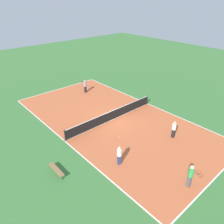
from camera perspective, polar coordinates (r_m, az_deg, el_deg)
ground_plane at (r=22.33m, az=0.00°, el=-2.03°), size 80.00×80.00×0.00m
court_surface at (r=22.33m, az=0.00°, el=-2.01°), size 11.20×21.73×0.02m
tennis_net at (r=22.04m, az=0.00°, el=-0.75°), size 11.00×0.10×1.08m
bench at (r=16.45m, az=-14.34°, el=-14.41°), size 0.36×1.70×0.45m
player_far_white at (r=16.40m, az=1.93°, el=-10.99°), size 0.46×0.46×1.60m
player_far_green at (r=15.53m, az=19.86°, el=-15.13°), size 0.40×0.95×1.80m
player_near_white at (r=19.94m, az=15.87°, el=-4.11°), size 0.39×0.39×1.65m
player_baseline_gray at (r=28.38m, az=-7.05°, el=6.93°), size 0.45×0.97×1.70m
tennis_ball_near_net at (r=21.24m, az=9.10°, el=-4.02°), size 0.07×0.07×0.07m
tennis_ball_midcourt at (r=19.70m, az=1.98°, el=-6.49°), size 0.07×0.07×0.07m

